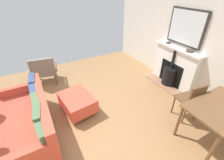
{
  "coord_description": "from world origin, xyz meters",
  "views": [
    {
      "loc": [
        0.48,
        2.45,
        2.43
      ],
      "look_at": [
        -0.75,
        0.19,
        0.79
      ],
      "focal_mm": 24.59,
      "sensor_mm": 36.0,
      "label": 1
    }
  ],
  "objects_px": {
    "mantel_bowl_far": "(190,51)",
    "ottoman": "(77,102)",
    "dining_table": "(220,111)",
    "fireplace": "(173,69)",
    "dining_chair_near_fireplace": "(191,99)",
    "armchair_accent": "(44,70)",
    "mantel_bowl_near": "(168,43)",
    "sofa": "(30,119)"
  },
  "relations": [
    {
      "from": "mantel_bowl_far",
      "to": "sofa",
      "type": "distance_m",
      "value": 3.66
    },
    {
      "from": "sofa",
      "to": "dining_table",
      "type": "height_order",
      "value": "sofa"
    },
    {
      "from": "fireplace",
      "to": "dining_table",
      "type": "height_order",
      "value": "fireplace"
    },
    {
      "from": "ottoman",
      "to": "dining_table",
      "type": "xyz_separation_m",
      "value": [
        -1.91,
        1.82,
        0.4
      ]
    },
    {
      "from": "fireplace",
      "to": "dining_chair_near_fireplace",
      "type": "relative_size",
      "value": 1.57
    },
    {
      "from": "mantel_bowl_near",
      "to": "mantel_bowl_far",
      "type": "distance_m",
      "value": 0.66
    },
    {
      "from": "sofa",
      "to": "dining_chair_near_fireplace",
      "type": "xyz_separation_m",
      "value": [
        -2.83,
        1.14,
        0.17
      ]
    },
    {
      "from": "sofa",
      "to": "armchair_accent",
      "type": "relative_size",
      "value": 2.22
    },
    {
      "from": "mantel_bowl_near",
      "to": "fireplace",
      "type": "bearing_deg",
      "value": 88.39
    },
    {
      "from": "fireplace",
      "to": "ottoman",
      "type": "height_order",
      "value": "fireplace"
    },
    {
      "from": "mantel_bowl_near",
      "to": "dining_chair_near_fireplace",
      "type": "bearing_deg",
      "value": 63.2
    },
    {
      "from": "dining_table",
      "to": "dining_chair_near_fireplace",
      "type": "height_order",
      "value": "dining_chair_near_fireplace"
    },
    {
      "from": "ottoman",
      "to": "fireplace",
      "type": "bearing_deg",
      "value": 175.78
    },
    {
      "from": "fireplace",
      "to": "sofa",
      "type": "bearing_deg",
      "value": -0.33
    },
    {
      "from": "dining_chair_near_fireplace",
      "to": "mantel_bowl_far",
      "type": "bearing_deg",
      "value": -132.6
    },
    {
      "from": "mantel_bowl_far",
      "to": "dining_table",
      "type": "distance_m",
      "value": 1.56
    },
    {
      "from": "dining_table",
      "to": "fireplace",
      "type": "bearing_deg",
      "value": -113.85
    },
    {
      "from": "mantel_bowl_near",
      "to": "ottoman",
      "type": "bearing_deg",
      "value": 3.16
    },
    {
      "from": "mantel_bowl_near",
      "to": "ottoman",
      "type": "relative_size",
      "value": 0.13
    },
    {
      "from": "fireplace",
      "to": "dining_chair_near_fireplace",
      "type": "bearing_deg",
      "value": 56.99
    },
    {
      "from": "fireplace",
      "to": "mantel_bowl_far",
      "type": "bearing_deg",
      "value": 91.72
    },
    {
      "from": "armchair_accent",
      "to": "mantel_bowl_far",
      "type": "bearing_deg",
      "value": 147.19
    },
    {
      "from": "ottoman",
      "to": "dining_table",
      "type": "relative_size",
      "value": 0.75
    },
    {
      "from": "armchair_accent",
      "to": "dining_table",
      "type": "height_order",
      "value": "armchair_accent"
    },
    {
      "from": "ottoman",
      "to": "dining_table",
      "type": "bearing_deg",
      "value": 136.45
    },
    {
      "from": "dining_chair_near_fireplace",
      "to": "dining_table",
      "type": "bearing_deg",
      "value": 91.23
    },
    {
      "from": "mantel_bowl_near",
      "to": "sofa",
      "type": "height_order",
      "value": "mantel_bowl_near"
    },
    {
      "from": "fireplace",
      "to": "mantel_bowl_far",
      "type": "xyz_separation_m",
      "value": [
        -0.01,
        0.32,
        0.63
      ]
    },
    {
      "from": "armchair_accent",
      "to": "dining_chair_near_fireplace",
      "type": "bearing_deg",
      "value": 130.0
    },
    {
      "from": "dining_table",
      "to": "mantel_bowl_near",
      "type": "bearing_deg",
      "value": -110.32
    },
    {
      "from": "armchair_accent",
      "to": "dining_table",
      "type": "bearing_deg",
      "value": 125.54
    },
    {
      "from": "mantel_bowl_far",
      "to": "ottoman",
      "type": "relative_size",
      "value": 0.19
    },
    {
      "from": "mantel_bowl_far",
      "to": "armchair_accent",
      "type": "bearing_deg",
      "value": -32.81
    },
    {
      "from": "dining_chair_near_fireplace",
      "to": "sofa",
      "type": "bearing_deg",
      "value": -21.95
    },
    {
      "from": "fireplace",
      "to": "sofa",
      "type": "height_order",
      "value": "fireplace"
    },
    {
      "from": "fireplace",
      "to": "mantel_bowl_near",
      "type": "distance_m",
      "value": 0.71
    },
    {
      "from": "mantel_bowl_far",
      "to": "ottoman",
      "type": "distance_m",
      "value": 2.82
    },
    {
      "from": "sofa",
      "to": "ottoman",
      "type": "xyz_separation_m",
      "value": [
        -0.93,
        -0.17,
        -0.11
      ]
    },
    {
      "from": "mantel_bowl_far",
      "to": "ottoman",
      "type": "height_order",
      "value": "mantel_bowl_far"
    },
    {
      "from": "fireplace",
      "to": "armchair_accent",
      "type": "xyz_separation_m",
      "value": [
        3.07,
        -1.66,
        -0.02
      ]
    },
    {
      "from": "fireplace",
      "to": "ottoman",
      "type": "distance_m",
      "value": 2.65
    },
    {
      "from": "fireplace",
      "to": "armchair_accent",
      "type": "bearing_deg",
      "value": -28.49
    }
  ]
}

